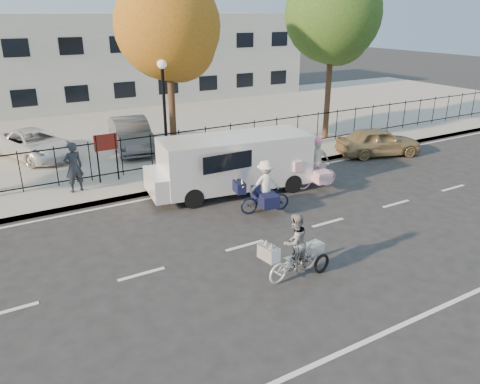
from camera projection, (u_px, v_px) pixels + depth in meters
ground at (245, 246)px, 13.03m from camera, size 120.00×120.00×0.00m
road_markings at (245, 245)px, 13.03m from camera, size 60.00×9.52×0.01m
curb at (174, 188)px, 17.07m from camera, size 60.00×0.10×0.15m
sidewalk at (163, 180)px, 17.91m from camera, size 60.00×2.20×0.15m
parking_lot at (101, 132)px, 25.07m from camera, size 60.00×15.60×0.15m
iron_fence at (151, 152)px, 18.50m from camera, size 58.00×0.06×1.50m
building at (58, 60)px, 32.05m from camera, size 34.00×10.00×6.00m
lamppost at (164, 96)px, 17.61m from camera, size 0.36×0.36×4.33m
street_sign at (106, 148)px, 17.12m from camera, size 0.85×0.06×1.80m
zebra_trike at (294, 253)px, 11.31m from camera, size 1.95×0.88×1.66m
unicorn_bike at (316, 170)px, 17.04m from camera, size 1.95×1.38×1.94m
bull_bike at (264, 192)px, 14.99m from camera, size 1.92×1.34×1.74m
white_van at (233, 162)px, 16.52m from camera, size 5.98×2.66×2.04m
gold_sedan at (379, 142)px, 21.02m from camera, size 4.03×2.56×1.28m
pedestrian at (74, 167)px, 16.25m from camera, size 0.72×0.54×1.79m
lot_car_b at (34, 144)px, 20.16m from camera, size 3.47×4.81×1.22m
lot_car_c at (131, 134)px, 21.31m from camera, size 2.14×4.54×1.44m
tree_mid at (171, 32)px, 18.46m from camera, size 4.18×4.18×7.65m
tree_east at (334, 19)px, 21.84m from camera, size 4.50×4.50×8.26m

